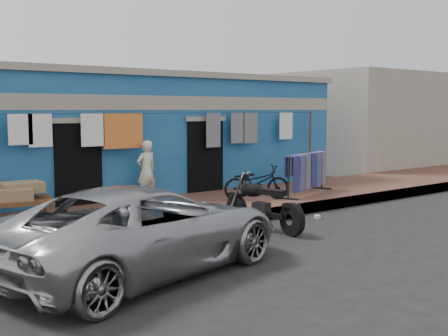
% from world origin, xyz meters
% --- Properties ---
extents(ground, '(80.00, 80.00, 0.00)m').
position_xyz_m(ground, '(0.00, 0.00, 0.00)').
color(ground, black).
rests_on(ground, ground).
extents(sidewalk, '(28.00, 3.00, 0.25)m').
position_xyz_m(sidewalk, '(0.00, 3.00, 0.12)').
color(sidewalk, brown).
rests_on(sidewalk, ground).
extents(curb, '(28.00, 0.10, 0.25)m').
position_xyz_m(curb, '(0.00, 1.55, 0.12)').
color(curb, gray).
rests_on(curb, ground).
extents(building, '(12.20, 5.20, 3.36)m').
position_xyz_m(building, '(-0.00, 6.99, 1.69)').
color(building, '#194F8A').
rests_on(building, ground).
extents(neighbor_right, '(6.00, 5.00, 3.80)m').
position_xyz_m(neighbor_right, '(11.00, 7.00, 1.90)').
color(neighbor_right, '#9E9384').
rests_on(neighbor_right, ground).
extents(clothesline, '(10.06, 0.06, 2.10)m').
position_xyz_m(clothesline, '(-0.42, 4.25, 1.82)').
color(clothesline, brown).
rests_on(clothesline, sidewalk).
extents(car, '(5.13, 3.21, 1.34)m').
position_xyz_m(car, '(-3.26, -0.28, 0.67)').
color(car, '#AAA9AE').
rests_on(car, ground).
extents(seated_person, '(0.55, 0.41, 1.42)m').
position_xyz_m(seated_person, '(-0.69, 4.10, 0.96)').
color(seated_person, beige).
rests_on(seated_person, sidewalk).
extents(bicycle, '(1.64, 1.20, 1.01)m').
position_xyz_m(bicycle, '(1.46, 2.61, 0.76)').
color(bicycle, black).
rests_on(bicycle, sidewalk).
extents(motorcycle, '(1.31, 1.94, 1.09)m').
position_xyz_m(motorcycle, '(0.01, 0.75, 0.55)').
color(motorcycle, black).
rests_on(motorcycle, ground).
extents(jeans_rack, '(2.50, 1.88, 1.06)m').
position_xyz_m(jeans_rack, '(3.05, 2.52, 0.78)').
color(jeans_rack, black).
rests_on(jeans_rack, sidewalk).
extents(litter_a, '(0.21, 0.19, 0.07)m').
position_xyz_m(litter_a, '(0.16, 1.02, 0.04)').
color(litter_a, silver).
rests_on(litter_a, ground).
extents(litter_b, '(0.16, 0.17, 0.07)m').
position_xyz_m(litter_b, '(1.84, 1.00, 0.04)').
color(litter_b, silver).
rests_on(litter_b, ground).
extents(litter_c, '(0.20, 0.22, 0.07)m').
position_xyz_m(litter_c, '(0.14, 0.73, 0.03)').
color(litter_c, silver).
rests_on(litter_c, ground).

